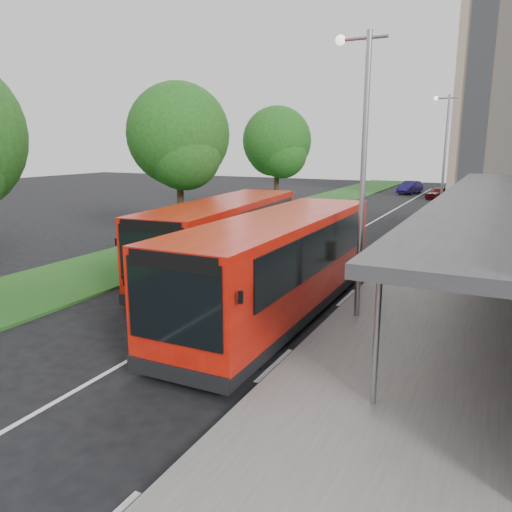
{
  "coord_description": "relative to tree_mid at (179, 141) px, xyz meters",
  "views": [
    {
      "loc": [
        7.85,
        -12.11,
        5.18
      ],
      "look_at": [
        0.57,
        2.5,
        1.5
      ],
      "focal_mm": 35.0,
      "sensor_mm": 36.0,
      "label": 1
    }
  ],
  "objects": [
    {
      "name": "lamp_post_near",
      "position": [
        11.13,
        -7.05,
        -0.58
      ],
      "size": [
        1.44,
        0.28,
        8.0
      ],
      "color": "gray",
      "rests_on": "pavement"
    },
    {
      "name": "tree_mid",
      "position": [
        0.0,
        0.0,
        0.0
      ],
      "size": [
        5.1,
        5.1,
        8.2
      ],
      "color": "#322014",
      "rests_on": "ground"
    },
    {
      "name": "litter_bin",
      "position": [
        12.27,
        -0.3,
        -4.74
      ],
      "size": [
        0.59,
        0.59,
        0.81
      ],
      "primitive_type": "cylinder",
      "rotation": [
        0.0,
        0.0,
        -0.39
      ],
      "color": "#342215",
      "rests_on": "pavement"
    },
    {
      "name": "car_near",
      "position": [
        9.29,
        29.5,
        -4.7
      ],
      "size": [
        2.7,
        3.76,
        1.19
      ],
      "primitive_type": "imported",
      "rotation": [
        0.0,
        0.0,
        -0.42
      ],
      "color": "#590C0F",
      "rests_on": "ground"
    },
    {
      "name": "pavement",
      "position": [
        13.01,
        10.95,
        -5.22
      ],
      "size": [
        5.0,
        80.0,
        0.15
      ],
      "primitive_type": "cube",
      "color": "slate",
      "rests_on": "ground"
    },
    {
      "name": "kerb_dashes",
      "position": [
        10.31,
        9.95,
        -5.29
      ],
      "size": [
        0.12,
        56.0,
        0.01
      ],
      "color": "silver",
      "rests_on": "ground"
    },
    {
      "name": "bus_second",
      "position": [
        5.06,
        -4.3,
        -3.76
      ],
      "size": [
        3.66,
        10.74,
        2.99
      ],
      "rotation": [
        0.0,
        0.0,
        0.1
      ],
      "color": "red",
      "rests_on": "ground"
    },
    {
      "name": "lamp_post_far",
      "position": [
        11.13,
        12.95,
        -0.58
      ],
      "size": [
        1.44,
        0.28,
        8.0
      ],
      "color": "gray",
      "rests_on": "pavement"
    },
    {
      "name": "ground",
      "position": [
        7.01,
        -9.05,
        -5.29
      ],
      "size": [
        120.0,
        120.0,
        0.0
      ],
      "primitive_type": "plane",
      "color": "black",
      "rests_on": "ground"
    },
    {
      "name": "car_far",
      "position": [
        5.74,
        33.96,
        -4.63
      ],
      "size": [
        2.21,
        4.22,
        1.32
      ],
      "primitive_type": "imported",
      "rotation": [
        0.0,
        0.0,
        -0.21
      ],
      "color": "navy",
      "rests_on": "ground"
    },
    {
      "name": "bus_main",
      "position": [
        8.96,
        -7.81,
        -3.72
      ],
      "size": [
        2.95,
        10.88,
        3.07
      ],
      "rotation": [
        0.0,
        0.0,
        0.01
      ],
      "color": "red",
      "rests_on": "ground"
    },
    {
      "name": "tree_far",
      "position": [
        0.0,
        12.0,
        -0.25
      ],
      "size": [
        4.86,
        4.86,
        7.81
      ],
      "color": "#322014",
      "rests_on": "ground"
    },
    {
      "name": "lane_centre_line",
      "position": [
        7.01,
        5.95,
        -5.29
      ],
      "size": [
        0.12,
        70.0,
        0.01
      ],
      "primitive_type": "cube",
      "color": "silver",
      "rests_on": "ground"
    },
    {
      "name": "grass_verge",
      "position": [
        0.01,
        10.95,
        -5.24
      ],
      "size": [
        5.0,
        80.0,
        0.1
      ],
      "primitive_type": "cube",
      "color": "#1D4E19",
      "rests_on": "ground"
    },
    {
      "name": "bollard",
      "position": [
        11.66,
        10.29,
        -4.71
      ],
      "size": [
        0.18,
        0.18,
        0.86
      ],
      "primitive_type": "cylinder",
      "rotation": [
        0.0,
        0.0,
        -0.33
      ],
      "color": "#FFB20D",
      "rests_on": "pavement"
    }
  ]
}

